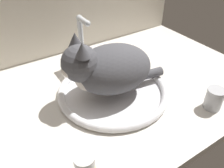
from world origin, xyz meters
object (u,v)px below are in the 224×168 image
faucet (81,48)px  pill_bottle (85,168)px  cat (106,68)px  sink_basin (112,91)px  metal_jar (214,99)px

faucet → pill_bottle: bearing=-116.0°
faucet → cat: 21.85cm
sink_basin → pill_bottle: (-21.76, -22.75, 2.55)cm
sink_basin → pill_bottle: bearing=-133.7°
metal_jar → sink_basin: bearing=134.7°
sink_basin → metal_jar: (22.65, -22.87, 2.42)cm
metal_jar → faucet: bearing=116.8°
faucet → metal_jar: 50.35cm
pill_bottle → metal_jar: 44.41cm
faucet → pill_bottle: faucet is taller
sink_basin → faucet: (-0.00, 21.89, 6.73)cm
sink_basin → metal_jar: size_ratio=5.39×
sink_basin → pill_bottle: pill_bottle is taller
faucet → cat: cat is taller
faucet → cat: size_ratio=0.58×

